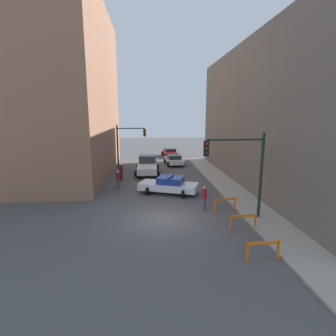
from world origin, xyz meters
The scene contains 16 objects.
ground_plane centered at (0.00, 0.00, 0.00)m, with size 120.00×120.00×0.00m, color #4C4C4F.
sidewalk_right centered at (6.20, 0.00, 0.06)m, with size 2.40×44.00×0.12m.
building_corner_left centered at (-12.00, 14.00, 8.65)m, with size 14.00×20.00×17.31m.
building_right centered at (13.40, 8.00, 6.28)m, with size 12.00×28.00×12.56m.
traffic_light_near centered at (4.73, -0.28, 3.53)m, with size 3.64×0.35×5.20m.
traffic_light_far centered at (-3.30, 15.96, 3.40)m, with size 3.44×0.35×5.20m.
police_car centered at (0.79, 5.43, 0.72)m, with size 5.05×3.38×1.52m.
white_truck centered at (-0.92, 13.12, 0.91)m, with size 2.73×5.45×1.90m.
parked_car_near centered at (2.50, 17.96, 0.67)m, with size 2.50×4.43×1.31m.
parked_car_mid centered at (2.56, 24.81, 0.67)m, with size 2.56×4.46×1.31m.
pedestrian_crossing centered at (-3.47, 7.03, 0.86)m, with size 0.46×0.46×1.66m.
pedestrian_corner centered at (-3.50, 10.27, 0.86)m, with size 0.42×0.42×1.66m.
pedestrian_sidewalk centered at (2.84, 1.46, 0.86)m, with size 0.49×0.49×1.66m.
barrier_front centered at (4.08, -4.96, 0.62)m, with size 1.60×0.24×0.90m.
barrier_mid centered at (4.33, -1.85, 0.62)m, with size 1.60×0.23×0.90m.
barrier_back centered at (4.18, 1.11, 0.62)m, with size 1.59×0.40×0.90m.
Camera 1 is at (-0.94, -15.16, 6.32)m, focal length 28.00 mm.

